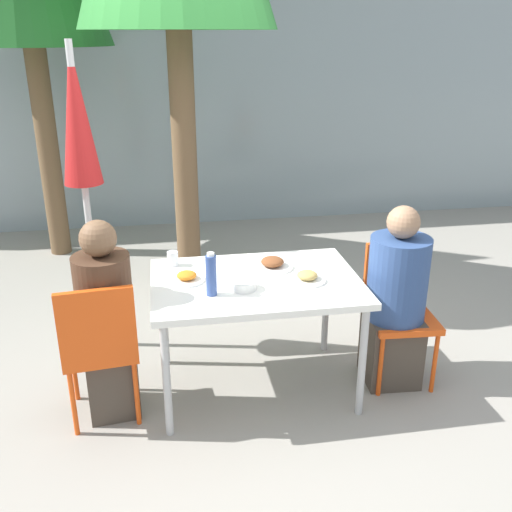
% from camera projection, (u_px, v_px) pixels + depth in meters
% --- Properties ---
extents(ground_plane, '(24.00, 24.00, 0.00)m').
position_uv_depth(ground_plane, '(256.00, 386.00, 3.61)').
color(ground_plane, gray).
extents(building_facade, '(10.00, 0.20, 3.00)m').
position_uv_depth(building_facade, '(203.00, 89.00, 6.27)').
color(building_facade, '#89999E').
rests_on(building_facade, ground).
extents(dining_table, '(1.22, 0.86, 0.74)m').
position_uv_depth(dining_table, '(256.00, 289.00, 3.36)').
color(dining_table, white).
rests_on(dining_table, ground).
extents(chair_left, '(0.44, 0.44, 0.87)m').
position_uv_depth(chair_left, '(99.00, 342.00, 3.12)').
color(chair_left, '#E54C14').
rests_on(chair_left, ground).
extents(person_left, '(0.31, 0.31, 1.18)m').
position_uv_depth(person_left, '(107.00, 326.00, 3.18)').
color(person_left, '#473D33').
rests_on(person_left, ground).
extents(chair_right, '(0.42, 0.42, 0.87)m').
position_uv_depth(chair_right, '(398.00, 302.00, 3.58)').
color(chair_right, '#E54C14').
rests_on(chair_right, ground).
extents(person_right, '(0.36, 0.36, 1.16)m').
position_uv_depth(person_right, '(395.00, 303.00, 3.49)').
color(person_right, '#473D33').
rests_on(person_right, ground).
extents(closed_umbrella, '(0.36, 0.36, 2.05)m').
position_uv_depth(closed_umbrella, '(80.00, 147.00, 3.58)').
color(closed_umbrella, '#333333').
rests_on(closed_umbrella, ground).
extents(plate_0, '(0.21, 0.21, 0.06)m').
position_uv_depth(plate_0, '(187.00, 278.00, 3.31)').
color(plate_0, white).
rests_on(plate_0, dining_table).
extents(plate_1, '(0.22, 0.22, 0.06)m').
position_uv_depth(plate_1, '(307.00, 277.00, 3.31)').
color(plate_1, white).
rests_on(plate_1, dining_table).
extents(plate_2, '(0.26, 0.26, 0.07)m').
position_uv_depth(plate_2, '(272.00, 264.00, 3.49)').
color(plate_2, white).
rests_on(plate_2, dining_table).
extents(bottle, '(0.06, 0.06, 0.25)m').
position_uv_depth(bottle, '(211.00, 275.00, 3.10)').
color(bottle, '#334C8E').
rests_on(bottle, dining_table).
extents(drinking_cup, '(0.07, 0.07, 0.09)m').
position_uv_depth(drinking_cup, '(173.00, 259.00, 3.53)').
color(drinking_cup, white).
rests_on(drinking_cup, dining_table).
extents(salad_bowl, '(0.14, 0.14, 0.05)m').
position_uv_depth(salad_bowl, '(244.00, 285.00, 3.20)').
color(salad_bowl, white).
rests_on(salad_bowl, dining_table).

